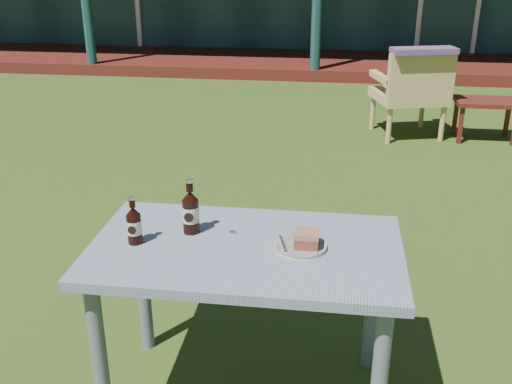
# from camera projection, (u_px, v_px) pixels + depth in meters

# --- Properties ---
(ground) EXTENTS (80.00, 80.00, 0.00)m
(ground) POSITION_uv_depth(u_px,v_px,m) (282.00, 231.00, 4.04)
(ground) COLOR #334916
(cafe_table) EXTENTS (1.20, 0.70, 0.72)m
(cafe_table) POSITION_uv_depth(u_px,v_px,m) (246.00, 269.00, 2.34)
(cafe_table) COLOR slate
(cafe_table) RESTS_ON ground
(plate) EXTENTS (0.20, 0.20, 0.01)m
(plate) POSITION_uv_depth(u_px,v_px,m) (300.00, 246.00, 2.28)
(plate) COLOR silver
(plate) RESTS_ON cafe_table
(cake_slice) EXTENTS (0.09, 0.09, 0.06)m
(cake_slice) POSITION_uv_depth(u_px,v_px,m) (307.00, 238.00, 2.25)
(cake_slice) COLOR brown
(cake_slice) RESTS_ON plate
(fork) EXTENTS (0.05, 0.14, 0.00)m
(fork) POSITION_uv_depth(u_px,v_px,m) (283.00, 244.00, 2.28)
(fork) COLOR silver
(fork) RESTS_ON plate
(cola_bottle_near) EXTENTS (0.07, 0.07, 0.23)m
(cola_bottle_near) POSITION_uv_depth(u_px,v_px,m) (191.00, 212.00, 2.37)
(cola_bottle_near) COLOR black
(cola_bottle_near) RESTS_ON cafe_table
(cola_bottle_far) EXTENTS (0.06, 0.06, 0.19)m
(cola_bottle_far) POSITION_uv_depth(u_px,v_px,m) (134.00, 225.00, 2.29)
(cola_bottle_far) COLOR black
(cola_bottle_far) RESTS_ON cafe_table
(bottle_cap) EXTENTS (0.03, 0.03, 0.01)m
(bottle_cap) POSITION_uv_depth(u_px,v_px,m) (232.00, 232.00, 2.39)
(bottle_cap) COLOR silver
(bottle_cap) RESTS_ON cafe_table
(armchair_left) EXTENTS (0.77, 0.75, 0.86)m
(armchair_left) POSITION_uv_depth(u_px,v_px,m) (413.00, 89.00, 5.80)
(armchair_left) COLOR tan
(armchair_left) RESTS_ON ground
(floral_throw) EXTENTS (0.63, 0.36, 0.05)m
(floral_throw) POSITION_uv_depth(u_px,v_px,m) (424.00, 50.00, 5.48)
(floral_throw) COLOR #5F3F65
(floral_throw) RESTS_ON armchair_left
(side_table) EXTENTS (0.60, 0.40, 0.40)m
(side_table) POSITION_uv_depth(u_px,v_px,m) (487.00, 106.00, 5.78)
(side_table) COLOR #4B1812
(side_table) RESTS_ON ground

